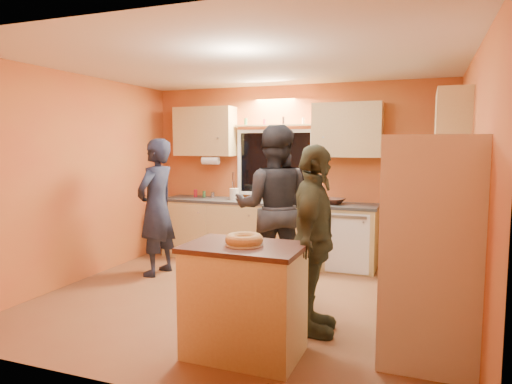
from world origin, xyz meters
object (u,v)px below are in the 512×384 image
at_px(person_left, 156,207).
at_px(person_center, 273,208).
at_px(person_right, 313,240).
at_px(island, 244,299).
at_px(refrigerator, 429,250).

bearing_deg(person_left, person_center, 94.14).
distance_m(person_left, person_right, 2.65).
xyz_separation_m(island, person_center, (-0.33, 1.76, 0.51)).
relative_size(person_left, person_center, 0.92).
distance_m(refrigerator, island, 1.53).
bearing_deg(person_center, person_left, -13.05).
bearing_deg(island, person_right, 56.90).
height_order(island, person_center, person_center).
bearing_deg(refrigerator, person_left, 158.22).
bearing_deg(island, refrigerator, 17.85).
bearing_deg(refrigerator, island, -162.99).
bearing_deg(person_right, person_left, 57.76).
xyz_separation_m(person_center, person_right, (0.76, -1.13, -0.11)).
relative_size(refrigerator, island, 1.87).
bearing_deg(person_right, refrigerator, -108.13).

